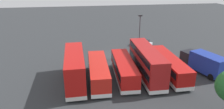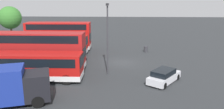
# 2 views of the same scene
# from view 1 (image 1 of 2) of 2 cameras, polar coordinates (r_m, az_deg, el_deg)

# --- Properties ---
(ground_plane) EXTENTS (140.00, 140.00, 0.00)m
(ground_plane) POSITION_cam_1_polar(r_m,az_deg,el_deg) (40.57, 0.23, -0.14)
(ground_plane) COLOR #2D3033
(bus_single_deck_near_end) EXTENTS (2.66, 11.45, 2.95)m
(bus_single_deck_near_end) POSITION_cam_1_polar(r_m,az_deg,el_deg) (33.24, 15.17, -2.81)
(bus_single_deck_near_end) COLOR #B71411
(bus_single_deck_near_end) RESTS_ON ground
(bus_double_decker_second) EXTENTS (2.67, 11.32, 4.55)m
(bus_double_decker_second) POSITION_cam_1_polar(r_m,az_deg,el_deg) (31.46, 9.46, -2.08)
(bus_double_decker_second) COLOR #A51919
(bus_double_decker_second) RESTS_ON ground
(bus_single_deck_third) EXTENTS (2.94, 10.33, 2.95)m
(bus_single_deck_third) POSITION_cam_1_polar(r_m,az_deg,el_deg) (30.92, 3.31, -3.91)
(bus_single_deck_third) COLOR #B71411
(bus_single_deck_third) RESTS_ON ground
(bus_single_deck_fourth) EXTENTS (2.82, 10.28, 2.95)m
(bus_single_deck_fourth) POSITION_cam_1_polar(r_m,az_deg,el_deg) (30.12, -3.76, -4.63)
(bus_single_deck_fourth) COLOR red
(bus_single_deck_fourth) RESTS_ON ground
(bus_double_decker_fifth) EXTENTS (2.81, 10.49, 4.55)m
(bus_double_decker_fifth) POSITION_cam_1_polar(r_m,az_deg,el_deg) (29.69, -10.16, -3.58)
(bus_double_decker_fifth) COLOR #B71411
(bus_double_decker_fifth) RESTS_ON ground
(box_truck_blue) EXTENTS (4.68, 7.91, 3.20)m
(box_truck_blue) POSITION_cam_1_polar(r_m,az_deg,el_deg) (36.00, 23.80, -1.92)
(box_truck_blue) COLOR navy
(box_truck_blue) RESTS_ON ground
(car_hatchback_silver) EXTENTS (4.57, 4.00, 1.43)m
(car_hatchback_silver) POSITION_cam_1_polar(r_m,az_deg,el_deg) (46.01, 8.20, 3.15)
(car_hatchback_silver) COLOR silver
(car_hatchback_silver) RESTS_ON ground
(lamp_post_tall) EXTENTS (0.70, 0.30, 7.96)m
(lamp_post_tall) POSITION_cam_1_polar(r_m,az_deg,el_deg) (38.74, 7.56, 5.90)
(lamp_post_tall) COLOR #38383D
(lamp_post_tall) RESTS_ON ground
(waste_bin_yellow) EXTENTS (0.60, 0.60, 0.95)m
(waste_bin_yellow) POSITION_cam_1_polar(r_m,az_deg,el_deg) (43.62, -8.70, 1.81)
(waste_bin_yellow) COLOR #333338
(waste_bin_yellow) RESTS_ON ground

